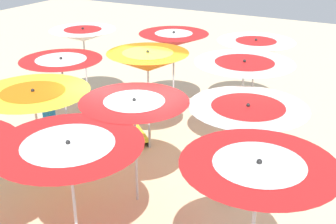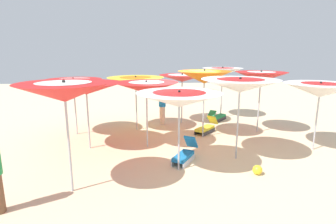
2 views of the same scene
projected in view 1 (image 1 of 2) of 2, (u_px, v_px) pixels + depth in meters
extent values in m
cube|color=beige|center=(143.00, 168.00, 10.11)|extent=(36.56, 36.56, 0.04)
cone|color=red|center=(258.00, 178.00, 5.42)|extent=(1.99, 1.99, 0.41)
cone|color=white|center=(258.00, 172.00, 5.38)|extent=(1.15, 1.15, 0.24)
sphere|color=black|center=(259.00, 162.00, 5.33)|extent=(0.07, 0.07, 0.07)
cylinder|color=#B2B2B7|center=(244.00, 161.00, 8.42)|extent=(0.05, 0.05, 1.93)
cone|color=white|center=(247.00, 116.00, 8.03)|extent=(2.21, 2.21, 0.37)
cone|color=red|center=(248.00, 112.00, 8.00)|extent=(1.36, 1.36, 0.23)
sphere|color=black|center=(248.00, 105.00, 7.94)|extent=(0.07, 0.07, 0.07)
cylinder|color=#B2B2B7|center=(241.00, 115.00, 10.12)|extent=(0.05, 0.05, 2.19)
cone|color=white|center=(244.00, 70.00, 9.68)|extent=(2.21, 2.21, 0.37)
cone|color=red|center=(244.00, 67.00, 9.65)|extent=(1.32, 1.32, 0.22)
sphere|color=black|center=(245.00, 61.00, 9.60)|extent=(0.07, 0.07, 0.07)
cylinder|color=#B2B2B7|center=(253.00, 81.00, 12.65)|extent=(0.05, 0.05, 1.95)
cone|color=white|center=(255.00, 48.00, 12.26)|extent=(2.18, 2.18, 0.43)
cone|color=red|center=(256.00, 45.00, 12.21)|extent=(1.14, 1.14, 0.22)
sphere|color=black|center=(256.00, 40.00, 12.16)|extent=(0.07, 0.07, 0.07)
cylinder|color=#B2B2B7|center=(75.00, 209.00, 6.97)|extent=(0.05, 0.05, 1.98)
cone|color=red|center=(69.00, 155.00, 6.58)|extent=(2.30, 2.30, 0.37)
cone|color=white|center=(69.00, 150.00, 6.55)|extent=(1.41, 1.41, 0.23)
sphere|color=black|center=(68.00, 142.00, 6.49)|extent=(0.07, 0.07, 0.07)
cylinder|color=#B2B2B7|center=(136.00, 157.00, 8.53)|extent=(0.05, 0.05, 1.99)
cone|color=red|center=(134.00, 110.00, 8.13)|extent=(2.06, 2.06, 0.36)
cone|color=white|center=(134.00, 106.00, 8.09)|extent=(1.14, 1.14, 0.20)
sphere|color=black|center=(134.00, 99.00, 8.05)|extent=(0.07, 0.07, 0.07)
cylinder|color=#B2B2B7|center=(149.00, 107.00, 10.54)|extent=(0.05, 0.05, 2.23)
cone|color=orange|center=(148.00, 62.00, 10.09)|extent=(1.91, 1.91, 0.45)
cone|color=yellow|center=(148.00, 58.00, 10.05)|extent=(1.18, 1.18, 0.28)
sphere|color=black|center=(148.00, 52.00, 9.99)|extent=(0.07, 0.07, 0.07)
cylinder|color=#B2B2B7|center=(173.00, 77.00, 12.61)|extent=(0.05, 0.05, 2.19)
cone|color=red|center=(174.00, 40.00, 12.17)|extent=(1.95, 1.95, 0.37)
cone|color=white|center=(174.00, 37.00, 12.13)|extent=(1.06, 1.06, 0.20)
sphere|color=black|center=(174.00, 32.00, 12.08)|extent=(0.07, 0.07, 0.07)
cylinder|color=#B2B2B7|center=(40.00, 144.00, 9.05)|extent=(0.05, 0.05, 1.95)
cone|color=yellow|center=(34.00, 101.00, 8.66)|extent=(2.25, 2.25, 0.38)
cone|color=orange|center=(33.00, 96.00, 8.63)|extent=(1.27, 1.27, 0.21)
sphere|color=black|center=(33.00, 90.00, 8.58)|extent=(0.07, 0.07, 0.07)
cylinder|color=#B2B2B7|center=(65.00, 103.00, 11.05)|extent=(0.05, 0.05, 1.99)
cone|color=red|center=(62.00, 65.00, 10.65)|extent=(2.01, 2.01, 0.30)
cone|color=white|center=(61.00, 63.00, 10.62)|extent=(1.24, 1.24, 0.19)
sphere|color=black|center=(61.00, 58.00, 10.58)|extent=(0.07, 0.07, 0.07)
cylinder|color=#B2B2B7|center=(86.00, 72.00, 13.02)|extent=(0.05, 0.05, 2.21)
cone|color=white|center=(83.00, 35.00, 12.57)|extent=(1.91, 1.91, 0.35)
cone|color=red|center=(83.00, 33.00, 12.54)|extent=(1.08, 1.08, 0.20)
sphere|color=black|center=(83.00, 28.00, 12.49)|extent=(0.07, 0.07, 0.07)
cube|color=silver|center=(227.00, 186.00, 9.23)|extent=(0.78, 0.46, 0.14)
cube|color=silver|center=(214.00, 191.00, 9.06)|extent=(0.78, 0.46, 0.14)
cube|color=#1972B7|center=(221.00, 184.00, 9.10)|extent=(0.93, 0.74, 0.10)
cube|color=#1972B7|center=(204.00, 162.00, 9.46)|extent=(0.48, 0.48, 0.43)
cube|color=#333338|center=(95.00, 112.00, 12.89)|extent=(0.76, 0.67, 0.14)
cube|color=#333338|center=(105.00, 110.00, 12.99)|extent=(0.76, 0.67, 0.14)
cube|color=green|center=(99.00, 107.00, 12.89)|extent=(0.94, 0.88, 0.10)
cube|color=green|center=(104.00, 109.00, 12.25)|extent=(0.46, 0.46, 0.35)
cube|color=#333338|center=(143.00, 137.00, 11.36)|extent=(0.74, 0.65, 0.14)
cube|color=#333338|center=(130.00, 139.00, 11.24)|extent=(0.74, 0.65, 0.14)
cube|color=yellow|center=(137.00, 134.00, 11.25)|extent=(0.95, 0.89, 0.10)
cube|color=yellow|center=(130.00, 117.00, 11.69)|extent=(0.47, 0.48, 0.37)
cylinder|color=beige|center=(52.00, 140.00, 10.46)|extent=(0.24, 0.24, 0.81)
cylinder|color=#1972BF|center=(49.00, 111.00, 10.15)|extent=(0.30, 0.30, 0.71)
sphere|color=beige|center=(46.00, 93.00, 9.97)|extent=(0.22, 0.22, 0.22)
sphere|color=yellow|center=(286.00, 158.00, 10.22)|extent=(0.25, 0.25, 0.25)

